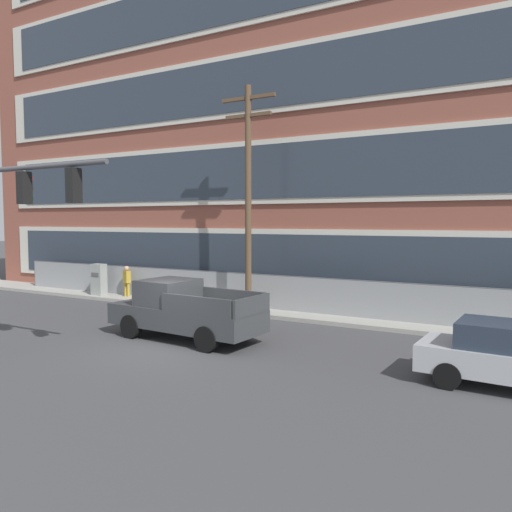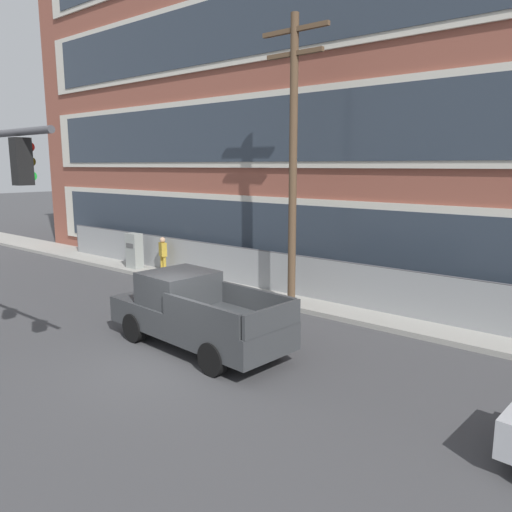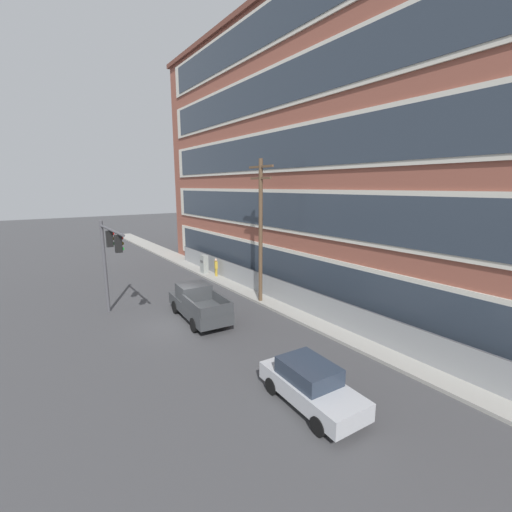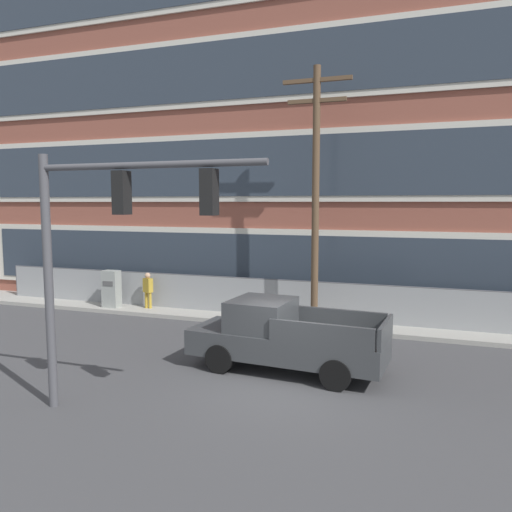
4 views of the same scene
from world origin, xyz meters
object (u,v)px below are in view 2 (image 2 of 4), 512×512
electrical_cabinet (134,252)px  pedestrian_near_cabinet (163,253)px  pickup_truck_dark_grey (194,313)px  utility_pole_near_corner (293,153)px

electrical_cabinet → pedestrian_near_cabinet: electrical_cabinet is taller
electrical_cabinet → pedestrian_near_cabinet: (1.61, 0.32, 0.10)m
pickup_truck_dark_grey → utility_pole_near_corner: 6.30m
utility_pole_near_corner → pickup_truck_dark_grey: bearing=-87.8°
pickup_truck_dark_grey → utility_pole_near_corner: size_ratio=0.59×
utility_pole_near_corner → electrical_cabinet: utility_pole_near_corner is taller
utility_pole_near_corner → electrical_cabinet: bearing=178.3°
utility_pole_near_corner → pedestrian_near_cabinet: (-7.36, 0.59, -4.21)m
pickup_truck_dark_grey → utility_pole_near_corner: bearing=92.2°
pickup_truck_dark_grey → pedestrian_near_cabinet: 9.18m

